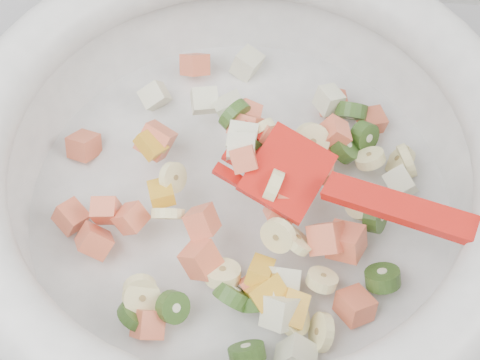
# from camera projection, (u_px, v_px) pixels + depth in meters

# --- Properties ---
(mixing_bowl) EXTENTS (0.45, 0.41, 0.12)m
(mixing_bowl) POSITION_uv_depth(u_px,v_px,m) (241.00, 170.00, 0.53)
(mixing_bowl) COLOR silver
(mixing_bowl) RESTS_ON counter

